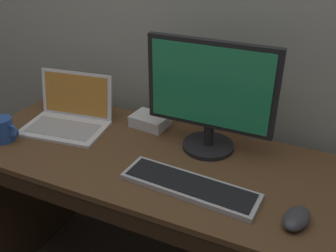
{
  "coord_description": "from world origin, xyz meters",
  "views": [
    {
      "loc": [
        0.55,
        -1.05,
        1.53
      ],
      "look_at": [
        0.07,
        0.0,
        0.89
      ],
      "focal_mm": 40.43,
      "sensor_mm": 36.0,
      "label": 1
    }
  ],
  "objects_px": {
    "laptop_white": "(69,114)",
    "computer_mouse": "(297,218)",
    "external_drive_box": "(150,121)",
    "external_monitor": "(210,95)",
    "coffee_mug": "(3,130)",
    "wired_keyboard": "(190,186)"
  },
  "relations": [
    {
      "from": "laptop_white",
      "to": "external_drive_box",
      "type": "relative_size",
      "value": 2.42
    },
    {
      "from": "computer_mouse",
      "to": "external_drive_box",
      "type": "distance_m",
      "value": 0.74
    },
    {
      "from": "laptop_white",
      "to": "computer_mouse",
      "type": "height_order",
      "value": "laptop_white"
    },
    {
      "from": "external_drive_box",
      "to": "coffee_mug",
      "type": "distance_m",
      "value": 0.58
    },
    {
      "from": "external_monitor",
      "to": "wired_keyboard",
      "type": "distance_m",
      "value": 0.33
    },
    {
      "from": "computer_mouse",
      "to": "wired_keyboard",
      "type": "bearing_deg",
      "value": -168.54
    },
    {
      "from": "laptop_white",
      "to": "wired_keyboard",
      "type": "xyz_separation_m",
      "value": [
        0.63,
        -0.2,
        -0.04
      ]
    },
    {
      "from": "laptop_white",
      "to": "coffee_mug",
      "type": "height_order",
      "value": "laptop_white"
    },
    {
      "from": "wired_keyboard",
      "to": "coffee_mug",
      "type": "bearing_deg",
      "value": -178.48
    },
    {
      "from": "wired_keyboard",
      "to": "external_drive_box",
      "type": "relative_size",
      "value": 3.09
    },
    {
      "from": "wired_keyboard",
      "to": "computer_mouse",
      "type": "xyz_separation_m",
      "value": [
        0.34,
        -0.02,
        0.01
      ]
    },
    {
      "from": "external_drive_box",
      "to": "coffee_mug",
      "type": "height_order",
      "value": "coffee_mug"
    },
    {
      "from": "coffee_mug",
      "to": "external_monitor",
      "type": "bearing_deg",
      "value": 19.92
    },
    {
      "from": "laptop_white",
      "to": "external_monitor",
      "type": "xyz_separation_m",
      "value": [
        0.6,
        0.06,
        0.18
      ]
    },
    {
      "from": "external_monitor",
      "to": "wired_keyboard",
      "type": "bearing_deg",
      "value": -83.35
    },
    {
      "from": "laptop_white",
      "to": "computer_mouse",
      "type": "bearing_deg",
      "value": -12.75
    },
    {
      "from": "computer_mouse",
      "to": "coffee_mug",
      "type": "distance_m",
      "value": 1.12
    },
    {
      "from": "external_monitor",
      "to": "external_drive_box",
      "type": "xyz_separation_m",
      "value": [
        -0.28,
        0.07,
        -0.2
      ]
    },
    {
      "from": "external_monitor",
      "to": "external_drive_box",
      "type": "height_order",
      "value": "external_monitor"
    },
    {
      "from": "wired_keyboard",
      "to": "computer_mouse",
      "type": "bearing_deg",
      "value": -3.82
    },
    {
      "from": "laptop_white",
      "to": "external_drive_box",
      "type": "height_order",
      "value": "laptop_white"
    },
    {
      "from": "external_drive_box",
      "to": "coffee_mug",
      "type": "relative_size",
      "value": 1.23
    }
  ]
}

